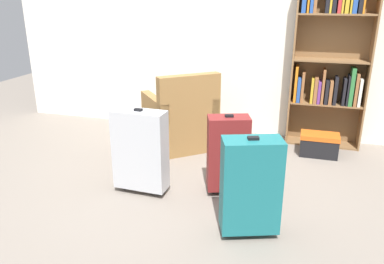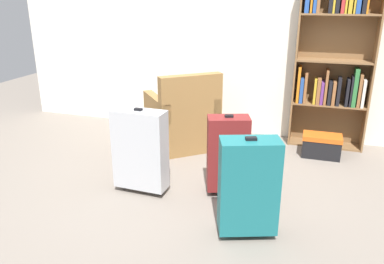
{
  "view_description": "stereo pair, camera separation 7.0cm",
  "coord_description": "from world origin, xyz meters",
  "px_view_note": "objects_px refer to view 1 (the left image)",
  "views": [
    {
      "loc": [
        0.97,
        -2.88,
        1.69
      ],
      "look_at": [
        0.08,
        0.17,
        0.55
      ],
      "focal_mm": 35.72,
      "sensor_mm": 36.0,
      "label": 1
    },
    {
      "loc": [
        1.04,
        -2.86,
        1.69
      ],
      "look_at": [
        0.08,
        0.17,
        0.55
      ],
      "focal_mm": 35.72,
      "sensor_mm": 36.0,
      "label": 2
    }
  ],
  "objects_px": {
    "bookshelf": "(331,55)",
    "suitcase_silver": "(140,150)",
    "armchair": "(181,121)",
    "suitcase_teal": "(251,186)",
    "mug": "(228,151)",
    "suitcase_dark_red": "(228,153)",
    "storage_box": "(319,144)"
  },
  "relations": [
    {
      "from": "suitcase_teal",
      "to": "armchair",
      "type": "bearing_deg",
      "value": 123.72
    },
    {
      "from": "armchair",
      "to": "suitcase_silver",
      "type": "distance_m",
      "value": 1.15
    },
    {
      "from": "storage_box",
      "to": "suitcase_teal",
      "type": "relative_size",
      "value": 0.53
    },
    {
      "from": "armchair",
      "to": "suitcase_teal",
      "type": "distance_m",
      "value": 1.84
    },
    {
      "from": "armchair",
      "to": "suitcase_silver",
      "type": "relative_size",
      "value": 1.25
    },
    {
      "from": "mug",
      "to": "suitcase_dark_red",
      "type": "relative_size",
      "value": 0.16
    },
    {
      "from": "suitcase_dark_red",
      "to": "suitcase_teal",
      "type": "distance_m",
      "value": 0.65
    },
    {
      "from": "suitcase_silver",
      "to": "storage_box",
      "type": "bearing_deg",
      "value": 40.44
    },
    {
      "from": "bookshelf",
      "to": "armchair",
      "type": "relative_size",
      "value": 2.01
    },
    {
      "from": "bookshelf",
      "to": "suitcase_teal",
      "type": "distance_m",
      "value": 2.27
    },
    {
      "from": "suitcase_silver",
      "to": "suitcase_teal",
      "type": "xyz_separation_m",
      "value": [
        1.02,
        -0.38,
        -0.0
      ]
    },
    {
      "from": "suitcase_dark_red",
      "to": "bookshelf",
      "type": "bearing_deg",
      "value": 60.85
    },
    {
      "from": "storage_box",
      "to": "suitcase_silver",
      "type": "height_order",
      "value": "suitcase_silver"
    },
    {
      "from": "mug",
      "to": "suitcase_teal",
      "type": "relative_size",
      "value": 0.15
    },
    {
      "from": "armchair",
      "to": "suitcase_silver",
      "type": "xyz_separation_m",
      "value": [
        -0.0,
        -1.15,
        0.09
      ]
    },
    {
      "from": "bookshelf",
      "to": "suitcase_silver",
      "type": "distance_m",
      "value": 2.43
    },
    {
      "from": "mug",
      "to": "suitcase_dark_red",
      "type": "height_order",
      "value": "suitcase_dark_red"
    },
    {
      "from": "storage_box",
      "to": "suitcase_dark_red",
      "type": "xyz_separation_m",
      "value": [
        -0.81,
        -1.12,
        0.25
      ]
    },
    {
      "from": "suitcase_dark_red",
      "to": "suitcase_teal",
      "type": "relative_size",
      "value": 0.95
    },
    {
      "from": "suitcase_dark_red",
      "to": "suitcase_teal",
      "type": "bearing_deg",
      "value": -64.37
    },
    {
      "from": "storage_box",
      "to": "suitcase_dark_red",
      "type": "distance_m",
      "value": 1.41
    },
    {
      "from": "bookshelf",
      "to": "suitcase_teal",
      "type": "relative_size",
      "value": 2.56
    },
    {
      "from": "mug",
      "to": "suitcase_silver",
      "type": "distance_m",
      "value": 1.25
    },
    {
      "from": "mug",
      "to": "storage_box",
      "type": "bearing_deg",
      "value": 16.06
    },
    {
      "from": "suitcase_silver",
      "to": "suitcase_dark_red",
      "type": "xyz_separation_m",
      "value": [
        0.74,
        0.2,
        -0.03
      ]
    },
    {
      "from": "armchair",
      "to": "storage_box",
      "type": "distance_m",
      "value": 1.57
    },
    {
      "from": "mug",
      "to": "storage_box",
      "type": "xyz_separation_m",
      "value": [
        0.97,
        0.28,
        0.09
      ]
    },
    {
      "from": "storage_box",
      "to": "suitcase_teal",
      "type": "bearing_deg",
      "value": -107.29
    },
    {
      "from": "storage_box",
      "to": "suitcase_teal",
      "type": "distance_m",
      "value": 1.81
    },
    {
      "from": "bookshelf",
      "to": "suitcase_teal",
      "type": "bearing_deg",
      "value": -105.03
    },
    {
      "from": "bookshelf",
      "to": "mug",
      "type": "height_order",
      "value": "bookshelf"
    },
    {
      "from": "storage_box",
      "to": "suitcase_dark_red",
      "type": "relative_size",
      "value": 0.56
    }
  ]
}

